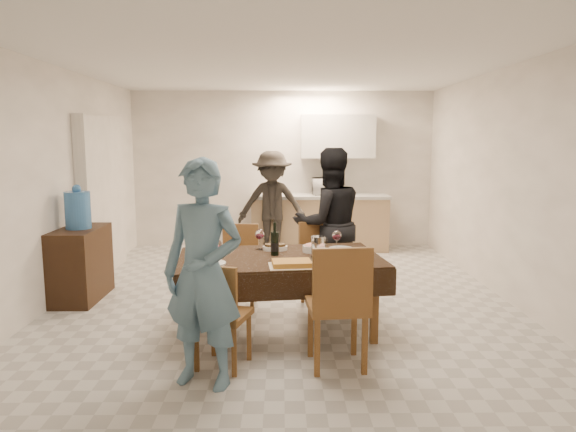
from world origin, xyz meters
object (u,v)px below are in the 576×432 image
water_pitcher (318,247)px  microwave (327,186)px  person_far (329,224)px  dining_table (280,260)px  water_jug (78,210)px  savoury_tart (292,263)px  console (81,264)px  person_kitchen (272,204)px  wine_bottle (275,239)px  person_near (203,274)px

water_pitcher → microwave: microwave is taller
water_pitcher → person_far: (0.20, 1.10, 0.03)m
dining_table → water_jug: bearing=148.4°
savoury_tart → console: bearing=149.2°
savoury_tart → person_kitchen: bearing=93.7°
wine_bottle → savoury_tart: wine_bottle is taller
dining_table → savoury_tart: bearing=-82.5°
microwave → wine_bottle: bearing=77.4°
dining_table → microwave: 3.78m
dining_table → console: console is taller
water_pitcher → person_kitchen: (-0.48, 3.28, -0.00)m
console → dining_table: bearing=-24.4°
person_near → person_kitchen: 4.30m
dining_table → water_jug: (-2.25, 1.02, 0.33)m
console → savoury_tart: 2.75m
water_jug → microwave: 4.02m
water_jug → wine_bottle: water_jug is taller
dining_table → wine_bottle: wine_bottle is taller
dining_table → console: (-2.25, 1.02, -0.28)m
water_jug → water_pitcher: (2.60, -1.07, -0.20)m
water_jug → person_near: size_ratio=0.25×
wine_bottle → savoury_tart: size_ratio=0.80×
person_far → person_kitchen: 2.29m
console → microwave: 4.07m
console → person_far: person_far is taller
person_near → wine_bottle: bearing=83.6°
water_pitcher → person_near: 1.35m
water_pitcher → wine_bottle: bearing=166.0°
microwave → person_near: size_ratio=0.30×
console → water_jug: 0.61m
savoury_tart → microwave: microwave is taller
person_far → wine_bottle: bearing=45.1°
person_far → water_jug: bearing=-13.3°
wine_bottle → microwave: bearing=77.4°
console → person_far: (2.80, 0.03, 0.45)m
dining_table → water_jug: size_ratio=4.75×
dining_table → savoury_tart: (0.10, -0.38, 0.06)m
console → person_far: bearing=0.6°
water_jug → savoury_tart: size_ratio=1.07×
person_kitchen → person_near: bearing=-95.6°
water_jug → person_near: person_near is taller
savoury_tart → water_jug: bearing=149.2°
water_pitcher → savoury_tart: bearing=-127.1°
savoury_tart → person_far: person_far is taller
console → person_near: bearing=-50.6°
water_jug → person_far: person_far is taller
person_far → person_kitchen: (-0.68, 2.18, -0.04)m
dining_table → person_kitchen: (-0.13, 3.23, 0.13)m
wine_bottle → water_pitcher: bearing=-14.0°
wine_bottle → water_jug: bearing=156.2°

